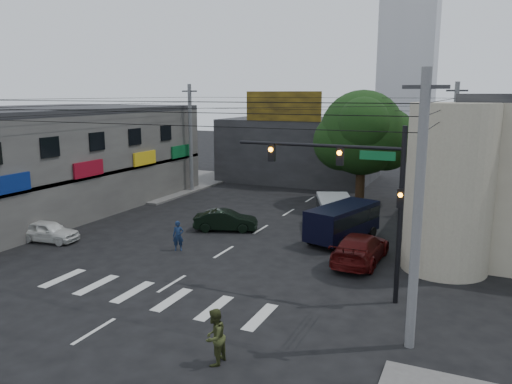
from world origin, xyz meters
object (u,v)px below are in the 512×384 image
Objects in this scene: traffic_gantry at (359,184)px; utility_pole_far_right at (453,150)px; street_tree at (362,133)px; maroon_sedan at (361,248)px; utility_pole_near_right at (418,214)px; traffic_officer at (178,236)px; silver_minivan at (335,215)px; dark_sedan at (226,220)px; pedestrian_olive at (215,337)px; white_compact at (48,231)px; utility_pole_far_left at (191,139)px; navy_van at (343,223)px.

traffic_gantry is 0.78× the size of utility_pole_far_right.
street_tree is 14.74m from maroon_sedan.
traffic_gantry is 4.41m from utility_pole_near_right.
utility_pole_near_right reaches higher than maroon_sedan.
utility_pole_near_right is at bearing -51.73° from traffic_officer.
silver_minivan is (-2.70, 5.09, 0.28)m from maroon_sedan.
street_tree is 13.46m from dark_sedan.
traffic_gantry is 3.94× the size of pedestrian_olive.
dark_sedan is 0.80× the size of silver_minivan.
maroon_sedan is 2.86× the size of pedestrian_olive.
pedestrian_olive is at bearing -146.27° from utility_pole_near_right.
dark_sedan reaches higher than white_compact.
silver_minivan reaches higher than maroon_sedan.
utility_pole_far_right is (0.00, 20.50, 0.00)m from utility_pole_near_right.
pedestrian_olive is (-2.05, -11.53, 0.17)m from maroon_sedan.
utility_pole_far_right is at bearing 81.06° from traffic_gantry.
traffic_officer reaches higher than white_compact.
utility_pole_far_left is 18.69m from navy_van.
street_tree is 4.77× the size of pedestrian_olive.
utility_pole_far_right reaches higher than navy_van.
dark_sedan is at bearing 112.70° from navy_van.
navy_van is (7.21, 0.76, 0.40)m from dark_sedan.
utility_pole_far_left is 1.65× the size of navy_van.
utility_pole_far_right reaches higher than silver_minivan.
utility_pole_far_right is (6.50, -1.00, -0.87)m from street_tree.
white_compact is at bearing -129.18° from street_tree.
traffic_officer is at bearing 153.82° from dark_sedan.
white_compact is at bearing 14.28° from maroon_sedan.
utility_pole_near_right is 1.78× the size of silver_minivan.
street_tree is 2.33× the size of white_compact.
utility_pole_far_left is at bearing 91.21° from traffic_officer.
navy_van is at bearing 114.96° from utility_pole_near_right.
dark_sedan is at bearing -60.84° from white_compact.
pedestrian_olive reaches higher than white_compact.
street_tree reaches higher than silver_minivan.
traffic_gantry is 1.29× the size of navy_van.
white_compact is (-8.25, -6.27, -0.04)m from dark_sedan.
traffic_officer is 0.90× the size of pedestrian_olive.
maroon_sedan is (3.08, -13.62, -4.73)m from street_tree.
white_compact is 17.63m from maroon_sedan.
white_compact is at bearing -88.78° from utility_pole_far_left.
street_tree reaches higher than navy_van.
utility_pole_far_right is 25.04m from pedestrian_olive.
street_tree is at bearing 106.82° from utility_pole_near_right.
traffic_gantry is at bearing -42.86° from utility_pole_far_left.
traffic_officer is at bearing 167.43° from traffic_gantry.
utility_pole_far_left is (-21.00, 20.50, 0.00)m from utility_pole_near_right.
navy_van is (-5.20, -9.33, -3.56)m from utility_pole_far_right.
street_tree is at bearing 101.99° from traffic_gantry.
pedestrian_olive is (0.65, -16.62, -0.11)m from silver_minivan.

